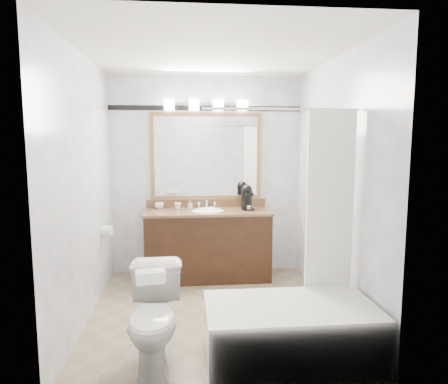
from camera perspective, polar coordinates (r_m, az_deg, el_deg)
The scene contains 14 objects.
room at distance 3.81m, azimuth -1.56°, elevation 0.62°, with size 2.42×2.62×2.52m.
vanity at distance 4.96m, azimuth -2.33°, elevation -7.32°, with size 1.53×0.58×0.97m.
mirror at distance 5.07m, azimuth -2.55°, elevation 5.10°, with size 1.40×0.04×1.10m.
vanity_light_bar at distance 5.03m, azimuth -2.56°, elevation 12.31°, with size 1.02×0.14×0.12m.
accent_stripe at distance 5.09m, azimuth -2.60°, elevation 11.87°, with size 2.40×0.01×0.06m, color black.
bathtub at distance 3.30m, azimuth 9.75°, elevation -18.11°, with size 1.30×0.75×1.96m.
tp_roll at distance 4.64m, azimuth -16.38°, elevation -5.37°, with size 0.12×0.12×0.11m, color white.
toilet at distance 3.20m, azimuth -9.90°, elevation -17.27°, with size 0.41×0.72×0.74m, color white.
tissue_box at distance 2.82m, azimuth -10.48°, elevation -11.80°, with size 0.20×0.11×0.08m, color white.
coffee_maker at distance 4.95m, azimuth 3.29°, elevation -0.68°, with size 0.16×0.20×0.31m.
cup_left at distance 5.05m, azimuth -9.23°, elevation -1.94°, with size 0.10×0.10×0.08m, color white.
cup_right at distance 5.00m, azimuth -6.64°, elevation -1.99°, with size 0.09×0.09×0.08m, color white.
soap_bottle_a at distance 5.02m, azimuth -4.86°, elevation -1.82°, with size 0.05×0.05×0.10m, color white.
soap_bar at distance 4.99m, azimuth -2.02°, elevation -2.29°, with size 0.08×0.05×0.03m, color beige.
Camera 1 is at (-0.25, -3.78, 1.69)m, focal length 32.00 mm.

